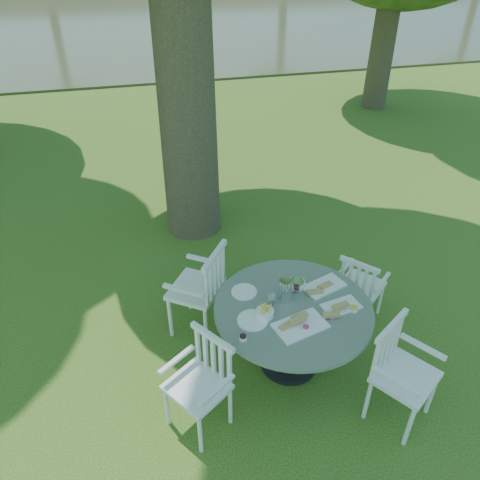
# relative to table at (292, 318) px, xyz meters

# --- Properties ---
(ground) EXTENTS (140.00, 140.00, 0.00)m
(ground) POSITION_rel_table_xyz_m (-0.25, 0.77, -0.59)
(ground) COLOR #22410D
(ground) RESTS_ON ground
(table) EXTENTS (1.42, 1.42, 0.73)m
(table) POSITION_rel_table_xyz_m (0.00, 0.00, 0.00)
(table) COLOR black
(table) RESTS_ON ground
(chair_ne) EXTENTS (0.56, 0.56, 0.81)m
(chair_ne) POSITION_rel_table_xyz_m (0.88, 0.41, -0.11)
(chair_ne) COLOR white
(chair_ne) RESTS_ON ground
(chair_nw) EXTENTS (0.68, 0.69, 1.00)m
(chair_nw) POSITION_rel_table_xyz_m (-0.69, 0.66, -0.00)
(chair_nw) COLOR white
(chair_nw) RESTS_ON ground
(chair_sw) EXTENTS (0.61, 0.61, 0.89)m
(chair_sw) POSITION_rel_table_xyz_m (-0.88, -0.39, -0.07)
(chair_sw) COLOR white
(chair_sw) RESTS_ON ground
(chair_se) EXTENTS (0.65, 0.64, 0.95)m
(chair_se) POSITION_rel_table_xyz_m (0.66, -0.69, -0.03)
(chair_se) COLOR white
(chair_se) RESTS_ON ground
(tableware) EXTENTS (1.16, 0.85, 0.23)m
(tableware) POSITION_rel_table_xyz_m (-0.01, 0.05, 0.18)
(tableware) COLOR white
(tableware) RESTS_ON table
(river) EXTENTS (100.00, 28.00, 0.12)m
(river) POSITION_rel_table_xyz_m (-0.25, 23.77, -0.59)
(river) COLOR #353A22
(river) RESTS_ON ground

